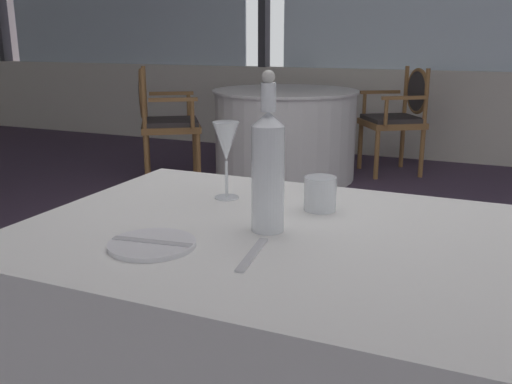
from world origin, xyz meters
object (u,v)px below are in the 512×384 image
at_px(side_plate, 152,244).
at_px(wine_glass, 226,144).
at_px(dining_chair_0_1, 160,115).
at_px(dining_chair_0_0, 401,111).
at_px(water_tumbler, 320,194).
at_px(water_bottle, 268,168).

distance_m(side_plate, wine_glass, 0.41).
height_order(wine_glass, dining_chair_0_1, wine_glass).
bearing_deg(dining_chair_0_0, dining_chair_0_1, 0.00).
relative_size(dining_chair_0_0, dining_chair_0_1, 0.98).
height_order(water_tumbler, dining_chair_0_0, dining_chair_0_0).
xyz_separation_m(water_tumbler, dining_chair_0_0, (-0.39, 3.65, -0.24)).
xyz_separation_m(water_tumbler, dining_chair_0_1, (-2.10, 2.53, -0.22)).
bearing_deg(water_bottle, wine_glass, 135.23).
bearing_deg(side_plate, wine_glass, 92.90).
bearing_deg(water_bottle, dining_chair_0_0, 94.96).
bearing_deg(dining_chair_0_1, water_bottle, -86.32).
xyz_separation_m(side_plate, water_tumbler, (0.24, 0.38, 0.04)).
relative_size(water_tumbler, dining_chair_0_1, 0.09).
relative_size(water_bottle, dining_chair_0_0, 0.39).
bearing_deg(water_bottle, side_plate, -133.55).
distance_m(wine_glass, water_tumbler, 0.28).
height_order(water_bottle, water_tumbler, water_bottle).
relative_size(wine_glass, water_tumbler, 2.42).
relative_size(wine_glass, dining_chair_0_1, 0.22).
height_order(side_plate, wine_glass, wine_glass).
xyz_separation_m(water_bottle, wine_glass, (-0.20, 0.20, 0.01)).
bearing_deg(dining_chair_0_0, wine_glass, 58.95).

